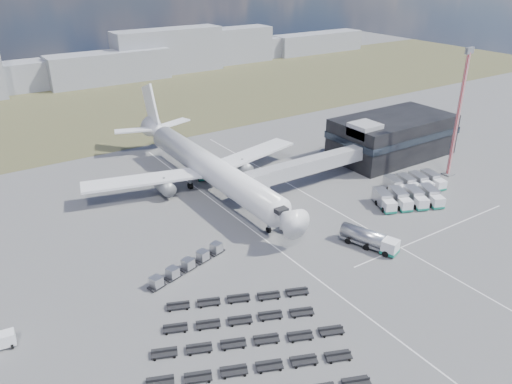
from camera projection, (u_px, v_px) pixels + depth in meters
ground at (299, 254)px, 84.08m from camera, size 420.00×420.00×0.00m
grass_strip at (96, 107)px, 166.97m from camera, size 420.00×90.00×0.01m
lane_markings at (331, 231)px, 91.23m from camera, size 47.12×110.00×0.01m
terminal at (392, 136)px, 123.81m from camera, size 30.40×16.40×11.00m
jet_bridge at (300, 168)px, 105.28m from camera, size 30.30×3.80×7.05m
airliner at (206, 165)px, 106.22m from camera, size 51.59×64.53×17.62m
skyline at (62, 64)px, 191.34m from camera, size 307.78×24.03×21.92m
fuel_tanker at (369, 239)px, 85.56m from camera, size 5.73×10.47×3.29m
pushback_tug at (289, 225)px, 91.77m from camera, size 4.14×3.24×1.60m
catering_truck at (201, 170)px, 113.48m from camera, size 4.36×6.99×2.99m
service_trucks_near at (408, 198)px, 100.32m from camera, size 14.30×11.24×2.80m
service_trucks_far at (415, 183)px, 107.28m from camera, size 13.08×9.18×2.64m
uld_row at (188, 264)px, 79.61m from camera, size 15.38×5.86×1.71m
baggage_dollies at (249, 358)px, 61.88m from camera, size 31.74×32.04×0.79m
floodlight_mast at (458, 114)px, 108.94m from camera, size 2.71×2.21×28.61m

